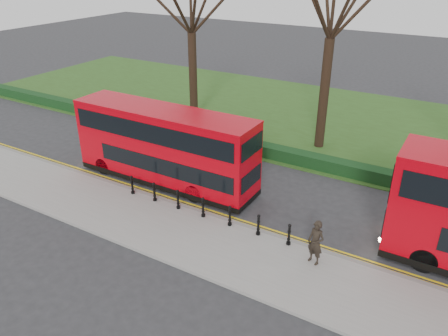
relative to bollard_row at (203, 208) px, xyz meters
The scene contains 11 objects.
ground 1.51m from the bollard_row, 97.48° to the left, with size 120.00×120.00×0.00m, color #28282B.
pavement 1.76m from the bollard_row, 96.13° to the right, with size 60.00×4.00×0.15m, color gray.
kerb 0.70m from the bollard_row, 116.86° to the left, with size 60.00×0.25×0.16m, color slate.
grass_verge 16.36m from the bollard_row, 90.62° to the left, with size 60.00×18.00×0.06m, color #2B4C19.
hedge 8.16m from the bollard_row, 91.25° to the left, with size 60.00×0.90×0.80m, color black.
yellow_line_outer 0.93m from the bollard_row, 105.25° to the left, with size 60.00×0.10×0.01m, color yellow.
yellow_line_inner 1.08m from the bollard_row, 101.78° to the left, with size 60.00×0.10×0.01m, color yellow.
tree_left 16.13m from the bollard_row, 125.77° to the left, with size 7.64×7.64×11.93m.
bollard_row is the anchor object (origin of this frame).
bus_lead 4.74m from the bollard_row, 150.42° to the left, with size 10.67×2.45×4.24m.
pedestrian 5.87m from the bollard_row, ahead, with size 0.72×0.47×1.96m, color black.
Camera 1 is at (10.14, -16.26, 11.62)m, focal length 35.00 mm.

